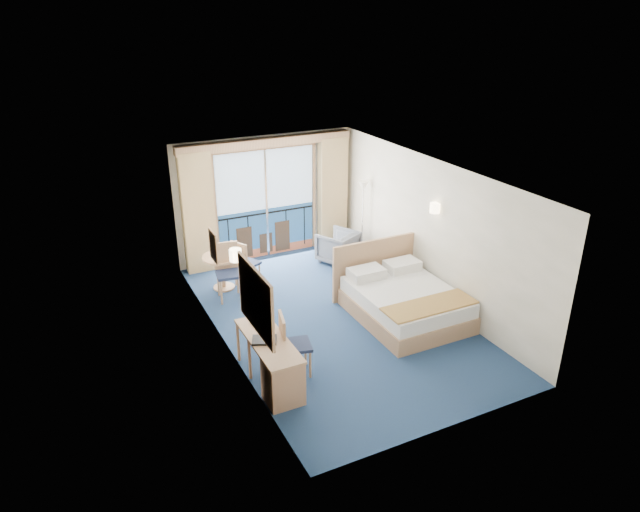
{
  "coord_description": "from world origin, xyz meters",
  "views": [
    {
      "loc": [
        -4.18,
        -7.93,
        5.14
      ],
      "look_at": [
        -0.18,
        0.2,
        1.18
      ],
      "focal_mm": 32.0,
      "sensor_mm": 36.0,
      "label": 1
    }
  ],
  "objects": [
    {
      "name": "curtain_right",
      "position": [
        1.55,
        3.07,
        1.28
      ],
      "size": [
        0.65,
        0.22,
        2.55
      ],
      "primitive_type": "cube",
      "color": "tan",
      "rests_on": "room_walls"
    },
    {
      "name": "mirror",
      "position": [
        -1.97,
        -1.5,
        1.55
      ],
      "size": [
        0.05,
        1.25,
        0.95
      ],
      "color": "tan",
      "rests_on": "room_walls"
    },
    {
      "name": "desk_chair",
      "position": [
        -1.36,
        -1.2,
        0.57
      ],
      "size": [
        0.53,
        0.52,
        1.01
      ],
      "rotation": [
        0.0,
        0.0,
        1.34
      ],
      "color": "#1E2846",
      "rests_on": "ground"
    },
    {
      "name": "table_chair_a",
      "position": [
        -1.0,
        1.94,
        0.55
      ],
      "size": [
        0.57,
        0.57,
        0.98
      ],
      "rotation": [
        0.0,
        0.0,
        2.04
      ],
      "color": "#1E2846",
      "rests_on": "ground"
    },
    {
      "name": "room_walls",
      "position": [
        0.0,
        0.0,
        1.78
      ],
      "size": [
        4.04,
        6.54,
        2.72
      ],
      "color": "beige",
      "rests_on": "ground"
    },
    {
      "name": "balcony_door",
      "position": [
        -0.01,
        3.22,
        1.14
      ],
      "size": [
        2.36,
        0.03,
        2.52
      ],
      "color": "navy",
      "rests_on": "room_walls"
    },
    {
      "name": "armchair",
      "position": [
        1.24,
        2.19,
        0.35
      ],
      "size": [
        1.01,
        1.02,
        0.7
      ],
      "primitive_type": "imported",
      "rotation": [
        0.0,
        0.0,
        3.61
      ],
      "color": "#4C535D",
      "rests_on": "ground"
    },
    {
      "name": "wall_print",
      "position": [
        -1.97,
        0.45,
        1.6
      ],
      "size": [
        0.04,
        0.42,
        0.52
      ],
      "color": "tan",
      "rests_on": "room_walls"
    },
    {
      "name": "round_table",
      "position": [
        -1.41,
        2.05,
        0.52
      ],
      "size": [
        0.77,
        0.77,
        0.69
      ],
      "color": "tan",
      "rests_on": "ground"
    },
    {
      "name": "bed",
      "position": [
        1.15,
        -0.47,
        0.32
      ],
      "size": [
        1.81,
        2.15,
        1.14
      ],
      "color": "tan",
      "rests_on": "ground"
    },
    {
      "name": "sconce_left",
      "position": [
        -1.94,
        -0.6,
        1.85
      ],
      "size": [
        0.18,
        0.18,
        0.18
      ],
      "primitive_type": "cylinder",
      "color": "#FFE3B2",
      "rests_on": "room_walls"
    },
    {
      "name": "floor",
      "position": [
        0.0,
        0.0,
        0.0
      ],
      "size": [
        6.5,
        6.5,
        0.0
      ],
      "primitive_type": "plane",
      "color": "navy",
      "rests_on": "ground"
    },
    {
      "name": "folder",
      "position": [
        -1.79,
        -1.25,
        0.74
      ],
      "size": [
        0.43,
        0.38,
        0.03
      ],
      "primitive_type": "cube",
      "rotation": [
        0.0,
        0.0,
        -0.4
      ],
      "color": "black",
      "rests_on": "desk"
    },
    {
      "name": "sconce_right",
      "position": [
        1.94,
        -0.15,
        1.85
      ],
      "size": [
        0.18,
        0.18,
        0.18
      ],
      "primitive_type": "cylinder",
      "color": "#FFE3B2",
      "rests_on": "room_walls"
    },
    {
      "name": "desk",
      "position": [
        -1.73,
        -1.66,
        0.4
      ],
      "size": [
        0.53,
        1.54,
        0.72
      ],
      "color": "tan",
      "rests_on": "ground"
    },
    {
      "name": "curtain_left",
      "position": [
        -1.55,
        3.07,
        1.28
      ],
      "size": [
        0.65,
        0.22,
        2.55
      ],
      "primitive_type": "cube",
      "color": "tan",
      "rests_on": "room_walls"
    },
    {
      "name": "phone",
      "position": [
        1.77,
        0.86,
        0.61
      ],
      "size": [
        0.23,
        0.21,
        0.08
      ],
      "primitive_type": "cube",
      "rotation": [
        0.0,
        0.0,
        0.42
      ],
      "color": "beige",
      "rests_on": "nightstand"
    },
    {
      "name": "pelmet",
      "position": [
        0.0,
        3.1,
        2.58
      ],
      "size": [
        3.8,
        0.25,
        0.18
      ],
      "primitive_type": "cube",
      "color": "tan",
      "rests_on": "room_walls"
    },
    {
      "name": "floor_lamp",
      "position": [
        1.84,
        2.19,
        1.33
      ],
      "size": [
        0.24,
        0.24,
        1.75
      ],
      "color": "silver",
      "rests_on": "ground"
    },
    {
      "name": "table_chair_b",
      "position": [
        -1.42,
        1.65,
        0.61
      ],
      "size": [
        0.53,
        0.54,
        1.08
      ],
      "rotation": [
        0.0,
        0.0,
        -0.15
      ],
      "color": "#1E2846",
      "rests_on": "ground"
    },
    {
      "name": "desk_lamp",
      "position": [
        -1.76,
        -0.68,
        1.06
      ],
      "size": [
        0.12,
        0.12,
        0.45
      ],
      "color": "silver",
      "rests_on": "desk"
    },
    {
      "name": "nightstand",
      "position": [
        1.76,
        0.84,
        0.28
      ],
      "size": [
        0.43,
        0.41,
        0.57
      ],
      "primitive_type": "cube",
      "color": "tan",
      "rests_on": "ground"
    }
  ]
}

